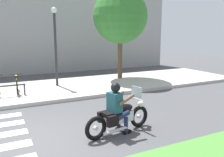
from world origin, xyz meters
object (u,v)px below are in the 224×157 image
at_px(motorcycle, 119,117).
at_px(rider, 117,105).
at_px(tree_near_rack, 120,16).
at_px(bicycle_5, 17,85).
at_px(street_lamp, 55,40).

height_order(motorcycle, rider, rider).
xyz_separation_m(motorcycle, tree_near_rack, (3.58, 6.60, 3.19)).
bearing_deg(tree_near_rack, motorcycle, -118.45).
xyz_separation_m(rider, tree_near_rack, (3.65, 6.61, 2.82)).
height_order(bicycle_5, street_lamp, street_lamp).
bearing_deg(rider, street_lamp, 91.15).
relative_size(bicycle_5, street_lamp, 0.41).
distance_m(rider, tree_near_rack, 8.07).
relative_size(motorcycle, street_lamp, 0.54).
bearing_deg(street_lamp, bicycle_5, -160.96).
distance_m(rider, street_lamp, 6.41).
bearing_deg(rider, tree_near_rack, 61.07).
height_order(motorcycle, tree_near_rack, tree_near_rack).
height_order(bicycle_5, tree_near_rack, tree_near_rack).
relative_size(bicycle_5, tree_near_rack, 0.31).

